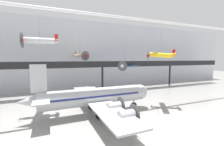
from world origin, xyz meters
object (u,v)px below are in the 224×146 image
Objects in this scene: suspended_plane_cream_biplane at (80,55)px; suspended_plane_yellow_lowwing at (161,55)px; suspended_plane_silver_racer at (40,41)px; suspended_plane_blue_trainer at (125,64)px; stanchion_barrier at (158,113)px; airliner_silver_main at (93,97)px.

suspended_plane_yellow_lowwing is at bearing 13.91° from suspended_plane_cream_biplane.
suspended_plane_blue_trainer is at bearing -148.48° from suspended_plane_silver_racer.
suspended_plane_silver_racer reaches higher than suspended_plane_yellow_lowwing.
suspended_plane_yellow_lowwing is at bearing 172.81° from suspended_plane_silver_racer.
suspended_plane_cream_biplane is at bearing -59.30° from suspended_plane_blue_trainer.
suspended_plane_cream_biplane is at bearing 110.21° from stanchion_barrier.
suspended_plane_cream_biplane is (-15.16, 22.35, 0.41)m from suspended_plane_yellow_lowwing.
suspended_plane_cream_biplane is 32.03m from stanchion_barrier.
suspended_plane_blue_trainer is (17.26, 19.02, 5.67)m from airliner_silver_main.
suspended_plane_silver_racer is at bearing 152.68° from stanchion_barrier.
suspended_plane_cream_biplane reaches higher than suspended_plane_yellow_lowwing.
suspended_plane_cream_biplane is at bearing 84.68° from airliner_silver_main.
suspended_plane_cream_biplane reaches higher than airliner_silver_main.
stanchion_barrier is (-4.93, -5.42, -11.84)m from suspended_plane_yellow_lowwing.
airliner_silver_main is 3.18× the size of suspended_plane_cream_biplane.
stanchion_barrier is at bearing 80.81° from suspended_plane_yellow_lowwing.
suspended_plane_yellow_lowwing is at bearing 47.66° from stanchion_barrier.
suspended_plane_yellow_lowwing reaches higher than stanchion_barrier.
suspended_plane_cream_biplane is (1.77, 22.28, 8.99)m from airliner_silver_main.
airliner_silver_main is 26.30m from suspended_plane_blue_trainer.
suspended_plane_yellow_lowwing is at bearing -1.02° from airliner_silver_main.
suspended_plane_yellow_lowwing is 27.23m from suspended_plane_silver_racer.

